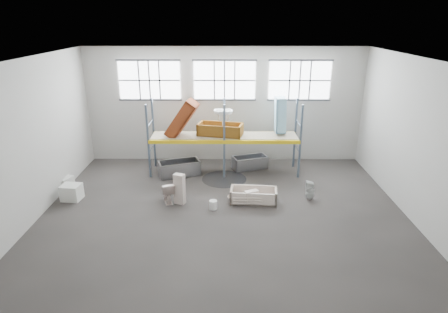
{
  "coord_description": "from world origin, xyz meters",
  "views": [
    {
      "loc": [
        0.08,
        -11.44,
        6.13
      ],
      "look_at": [
        0.0,
        1.5,
        1.4
      ],
      "focal_mm": 30.66,
      "sensor_mm": 36.0,
      "label": 1
    }
  ],
  "objects_px": {
    "toilet_white": "(310,190)",
    "carton_near": "(72,192)",
    "bucket": "(213,205)",
    "rust_tub_flat": "(220,130)",
    "cistern_tall": "(180,189)",
    "steel_tub_right": "(250,162)",
    "bathtub_beige": "(253,195)",
    "steel_tub_left": "(179,168)",
    "blue_tub_upright": "(280,115)",
    "toilet_beige": "(167,192)"
  },
  "relations": [
    {
      "from": "toilet_white",
      "to": "blue_tub_upright",
      "type": "xyz_separation_m",
      "value": [
        -0.79,
        2.82,
        2.05
      ]
    },
    {
      "from": "toilet_white",
      "to": "rust_tub_flat",
      "type": "bearing_deg",
      "value": -124.27
    },
    {
      "from": "cistern_tall",
      "to": "steel_tub_right",
      "type": "relative_size",
      "value": 0.75
    },
    {
      "from": "bathtub_beige",
      "to": "rust_tub_flat",
      "type": "height_order",
      "value": "rust_tub_flat"
    },
    {
      "from": "toilet_beige",
      "to": "steel_tub_right",
      "type": "xyz_separation_m",
      "value": [
        3.08,
        3.2,
        -0.11
      ]
    },
    {
      "from": "bucket",
      "to": "rust_tub_flat",
      "type": "bearing_deg",
      "value": 86.76
    },
    {
      "from": "bucket",
      "to": "cistern_tall",
      "type": "bearing_deg",
      "value": 160.33
    },
    {
      "from": "bathtub_beige",
      "to": "toilet_white",
      "type": "bearing_deg",
      "value": 11.09
    },
    {
      "from": "steel_tub_right",
      "to": "bucket",
      "type": "relative_size",
      "value": 4.69
    },
    {
      "from": "cistern_tall",
      "to": "carton_near",
      "type": "bearing_deg",
      "value": -162.44
    },
    {
      "from": "toilet_white",
      "to": "bucket",
      "type": "xyz_separation_m",
      "value": [
        -3.42,
        -0.76,
        -0.19
      ]
    },
    {
      "from": "cistern_tall",
      "to": "bathtub_beige",
      "type": "bearing_deg",
      "value": 24.68
    },
    {
      "from": "steel_tub_left",
      "to": "bathtub_beige",
      "type": "bearing_deg",
      "value": -39.81
    },
    {
      "from": "toilet_white",
      "to": "bathtub_beige",
      "type": "bearing_deg",
      "value": -79.26
    },
    {
      "from": "bucket",
      "to": "carton_near",
      "type": "xyz_separation_m",
      "value": [
        -5.06,
        0.69,
        0.13
      ]
    },
    {
      "from": "steel_tub_right",
      "to": "toilet_beige",
      "type": "bearing_deg",
      "value": -133.87
    },
    {
      "from": "bathtub_beige",
      "to": "steel_tub_right",
      "type": "distance_m",
      "value": 3.19
    },
    {
      "from": "bathtub_beige",
      "to": "steel_tub_right",
      "type": "bearing_deg",
      "value": 94.48
    },
    {
      "from": "toilet_beige",
      "to": "toilet_white",
      "type": "bearing_deg",
      "value": 164.29
    },
    {
      "from": "cistern_tall",
      "to": "bucket",
      "type": "bearing_deg",
      "value": 1.93
    },
    {
      "from": "steel_tub_left",
      "to": "rust_tub_flat",
      "type": "xyz_separation_m",
      "value": [
        1.68,
        0.44,
        1.52
      ]
    },
    {
      "from": "cistern_tall",
      "to": "bucket",
      "type": "xyz_separation_m",
      "value": [
        1.17,
        -0.42,
        -0.39
      ]
    },
    {
      "from": "cistern_tall",
      "to": "blue_tub_upright",
      "type": "bearing_deg",
      "value": 61.36
    },
    {
      "from": "toilet_white",
      "to": "carton_near",
      "type": "height_order",
      "value": "toilet_white"
    },
    {
      "from": "bathtub_beige",
      "to": "steel_tub_right",
      "type": "height_order",
      "value": "steel_tub_right"
    },
    {
      "from": "carton_near",
      "to": "bucket",
      "type": "bearing_deg",
      "value": -7.8
    },
    {
      "from": "steel_tub_left",
      "to": "blue_tub_upright",
      "type": "xyz_separation_m",
      "value": [
        4.12,
        0.61,
        2.09
      ]
    },
    {
      "from": "bathtub_beige",
      "to": "bucket",
      "type": "xyz_separation_m",
      "value": [
        -1.4,
        -0.56,
        -0.08
      ]
    },
    {
      "from": "toilet_beige",
      "to": "steel_tub_right",
      "type": "height_order",
      "value": "toilet_beige"
    },
    {
      "from": "toilet_white",
      "to": "carton_near",
      "type": "relative_size",
      "value": 1.07
    },
    {
      "from": "toilet_beige",
      "to": "cistern_tall",
      "type": "xyz_separation_m",
      "value": [
        0.45,
        -0.13,
        0.17
      ]
    },
    {
      "from": "toilet_beige",
      "to": "bucket",
      "type": "bearing_deg",
      "value": 143.37
    },
    {
      "from": "steel_tub_left",
      "to": "bucket",
      "type": "xyz_separation_m",
      "value": [
        1.49,
        -2.97,
        -0.15
      ]
    },
    {
      "from": "bathtub_beige",
      "to": "bucket",
      "type": "distance_m",
      "value": 1.51
    },
    {
      "from": "steel_tub_left",
      "to": "steel_tub_right",
      "type": "xyz_separation_m",
      "value": [
        2.95,
        0.78,
        -0.04
      ]
    },
    {
      "from": "bathtub_beige",
      "to": "cistern_tall",
      "type": "xyz_separation_m",
      "value": [
        -2.57,
        -0.14,
        0.31
      ]
    },
    {
      "from": "cistern_tall",
      "to": "toilet_white",
      "type": "xyz_separation_m",
      "value": [
        4.59,
        0.34,
        -0.2
      ]
    },
    {
      "from": "bucket",
      "to": "blue_tub_upright",
      "type": "bearing_deg",
      "value": 53.72
    },
    {
      "from": "toilet_white",
      "to": "carton_near",
      "type": "xyz_separation_m",
      "value": [
        -8.48,
        -0.06,
        -0.07
      ]
    },
    {
      "from": "toilet_beige",
      "to": "toilet_white",
      "type": "relative_size",
      "value": 1.08
    },
    {
      "from": "toilet_beige",
      "to": "bucket",
      "type": "distance_m",
      "value": 1.73
    },
    {
      "from": "bathtub_beige",
      "to": "blue_tub_upright",
      "type": "xyz_separation_m",
      "value": [
        1.23,
        3.02,
        2.16
      ]
    },
    {
      "from": "bathtub_beige",
      "to": "carton_near",
      "type": "xyz_separation_m",
      "value": [
        -6.46,
        0.14,
        0.04
      ]
    },
    {
      "from": "cistern_tall",
      "to": "blue_tub_upright",
      "type": "relative_size",
      "value": 0.77
    },
    {
      "from": "rust_tub_flat",
      "to": "carton_near",
      "type": "distance_m",
      "value": 6.11
    },
    {
      "from": "steel_tub_left",
      "to": "carton_near",
      "type": "xyz_separation_m",
      "value": [
        -3.57,
        -2.27,
        -0.02
      ]
    },
    {
      "from": "blue_tub_upright",
      "to": "bucket",
      "type": "bearing_deg",
      "value": -126.28
    },
    {
      "from": "cistern_tall",
      "to": "toilet_white",
      "type": "relative_size",
      "value": 1.57
    },
    {
      "from": "toilet_beige",
      "to": "cistern_tall",
      "type": "height_order",
      "value": "cistern_tall"
    },
    {
      "from": "steel_tub_right",
      "to": "rust_tub_flat",
      "type": "distance_m",
      "value": 2.03
    }
  ]
}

